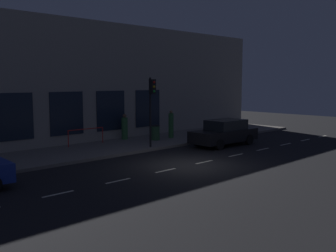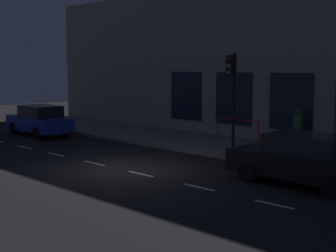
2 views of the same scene
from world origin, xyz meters
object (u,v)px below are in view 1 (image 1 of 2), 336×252
(traffic_light, at_px, (152,97))
(pedestrian_1, at_px, (125,128))
(pedestrian_0, at_px, (171,125))
(trash_bin, at_px, (156,133))
(parked_car_1, at_px, (224,133))

(traffic_light, bearing_deg, pedestrian_1, -12.76)
(pedestrian_0, bearing_deg, pedestrian_1, -73.08)
(traffic_light, relative_size, pedestrian_0, 2.15)
(pedestrian_1, xyz_separation_m, trash_bin, (-1.66, -1.22, -0.27))
(pedestrian_1, relative_size, trash_bin, 1.72)
(pedestrian_1, bearing_deg, pedestrian_0, 85.57)
(parked_car_1, height_order, pedestrian_1, pedestrian_1)
(traffic_light, relative_size, trash_bin, 4.13)
(parked_car_1, distance_m, trash_bin, 4.45)
(pedestrian_1, distance_m, trash_bin, 2.07)
(traffic_light, xyz_separation_m, trash_bin, (1.93, -2.03, -2.38))
(parked_car_1, xyz_separation_m, pedestrian_1, (5.51, 3.43, 0.11))
(pedestrian_0, bearing_deg, traffic_light, -12.23)
(parked_car_1, height_order, pedestrian_0, pedestrian_0)
(parked_car_1, xyz_separation_m, trash_bin, (3.85, 2.21, -0.16))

